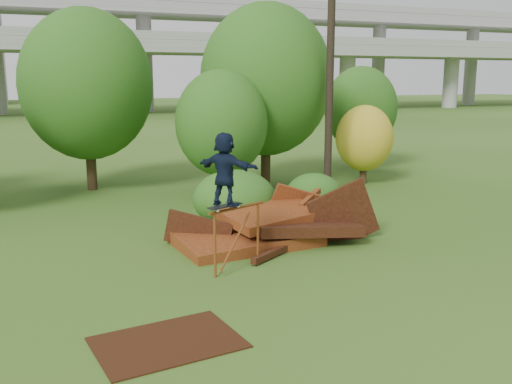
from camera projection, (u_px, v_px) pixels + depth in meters
name	position (u px, v px, depth m)	size (l,w,h in m)	color
ground	(323.00, 277.00, 12.52)	(240.00, 240.00, 0.00)	#2D5116
scrap_pile	(270.00, 229.00, 15.11)	(5.69, 3.10, 2.06)	#48170C
grind_rail	(237.00, 227.00, 12.81)	(1.54, 0.76, 1.48)	brown
skateboard	(225.00, 206.00, 12.45)	(0.88, 0.57, 0.09)	black
skater	(225.00, 169.00, 12.29)	(1.48, 0.47, 1.60)	black
flat_plate	(167.00, 342.00, 9.38)	(2.31, 1.65, 0.03)	black
tree_1	(87.00, 85.00, 21.67)	(4.99, 4.99, 6.94)	black
tree_2	(222.00, 123.00, 20.20)	(3.29, 3.29, 4.64)	black
tree_3	(266.00, 80.00, 22.57)	(5.22, 5.22, 7.24)	black
tree_4	(364.00, 138.00, 23.39)	(2.35, 2.35, 3.25)	black
tree_5	(361.00, 108.00, 27.36)	(3.49, 3.49, 4.90)	black
shrub_left	(234.00, 199.00, 16.62)	(2.45, 2.26, 1.69)	#1B5416
shrub_right	(314.00, 192.00, 18.62)	(1.80, 1.65, 1.27)	#1B5416
utility_pole	(330.00, 72.00, 20.78)	(1.40, 0.28, 8.91)	black
freeway_overpass	(73.00, 27.00, 67.84)	(160.00, 15.00, 13.70)	gray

